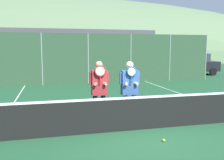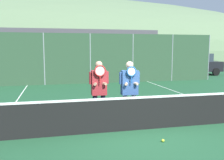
# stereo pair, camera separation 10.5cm
# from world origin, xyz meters

# --- Properties ---
(ground_plane) EXTENTS (120.00, 120.00, 0.00)m
(ground_plane) POSITION_xyz_m (0.00, 0.00, 0.00)
(ground_plane) COLOR #1E4C2D
(hill_distant) EXTENTS (137.15, 76.20, 26.67)m
(hill_distant) POSITION_xyz_m (0.00, 60.26, 0.00)
(hill_distant) COLOR #5B7551
(hill_distant) RESTS_ON ground_plane
(clubhouse_building) EXTENTS (16.11, 5.50, 3.76)m
(clubhouse_building) POSITION_xyz_m (-0.96, 18.02, 1.90)
(clubhouse_building) COLOR tan
(clubhouse_building) RESTS_ON ground_plane
(fence_back) EXTENTS (16.33, 0.06, 3.03)m
(fence_back) POSITION_xyz_m (-0.00, 9.01, 1.52)
(fence_back) COLOR gray
(fence_back) RESTS_ON ground_plane
(tennis_net) EXTENTS (9.97, 0.09, 1.00)m
(tennis_net) POSITION_xyz_m (0.00, 0.00, 0.47)
(tennis_net) COLOR gray
(tennis_net) RESTS_ON ground_plane
(court_line_left_sideline) EXTENTS (0.05, 16.00, 0.01)m
(court_line_left_sideline) POSITION_xyz_m (-3.71, 3.00, 0.00)
(court_line_left_sideline) COLOR white
(court_line_left_sideline) RESTS_ON ground_plane
(court_line_right_sideline) EXTENTS (0.05, 16.00, 0.01)m
(court_line_right_sideline) POSITION_xyz_m (3.71, 3.00, 0.00)
(court_line_right_sideline) COLOR white
(court_line_right_sideline) RESTS_ON ground_plane
(player_leftmost) EXTENTS (0.55, 0.34, 1.80)m
(player_leftmost) POSITION_xyz_m (-0.99, 0.65, 1.05)
(player_leftmost) COLOR #232838
(player_leftmost) RESTS_ON ground_plane
(player_center_left) EXTENTS (0.60, 0.34, 1.79)m
(player_center_left) POSITION_xyz_m (-0.14, 0.53, 1.06)
(player_center_left) COLOR white
(player_center_left) RESTS_ON ground_plane
(car_far_left) EXTENTS (4.52, 1.91, 1.89)m
(car_far_left) POSITION_xyz_m (-5.15, 11.88, 0.95)
(car_far_left) COLOR navy
(car_far_left) RESTS_ON ground_plane
(car_left_of_center) EXTENTS (4.48, 2.08, 1.77)m
(car_left_of_center) POSITION_xyz_m (-0.22, 11.46, 0.91)
(car_left_of_center) COLOR maroon
(car_left_of_center) RESTS_ON ground_plane
(car_center) EXTENTS (4.03, 2.04, 1.75)m
(car_center) POSITION_xyz_m (4.47, 11.45, 0.90)
(car_center) COLOR silver
(car_center) RESTS_ON ground_plane
(car_right_of_center) EXTENTS (4.01, 1.95, 1.73)m
(car_right_of_center) POSITION_xyz_m (8.93, 11.92, 0.89)
(car_right_of_center) COLOR black
(car_right_of_center) RESTS_ON ground_plane
(tennis_ball_on_court) EXTENTS (0.07, 0.07, 0.07)m
(tennis_ball_on_court) POSITION_xyz_m (0.22, -0.94, 0.03)
(tennis_ball_on_court) COLOR #CCDB33
(tennis_ball_on_court) RESTS_ON ground_plane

